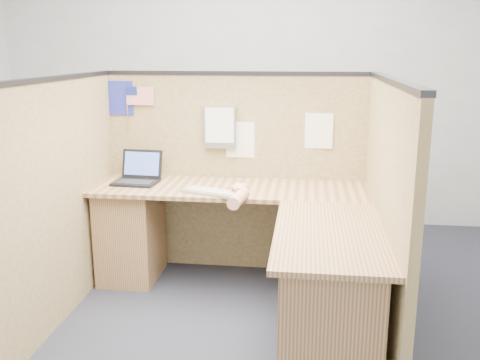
# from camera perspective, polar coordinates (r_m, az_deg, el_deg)

# --- Properties ---
(floor) EXTENTS (5.00, 5.00, 0.00)m
(floor) POSITION_cam_1_polar(r_m,az_deg,el_deg) (3.46, -2.69, -15.40)
(floor) COLOR #21232F
(floor) RESTS_ON ground
(wall_back) EXTENTS (5.00, 0.00, 5.00)m
(wall_back) POSITION_cam_1_polar(r_m,az_deg,el_deg) (5.26, 1.41, 10.64)
(wall_back) COLOR #A2A4A8
(wall_back) RESTS_ON floor
(cubicle_partitions) EXTENTS (2.06, 1.83, 1.53)m
(cubicle_partitions) POSITION_cam_1_polar(r_m,az_deg,el_deg) (3.56, -1.66, -1.17)
(cubicle_partitions) COLOR brown
(cubicle_partitions) RESTS_ON floor
(l_desk) EXTENTS (1.95, 1.75, 0.73)m
(l_desk) POSITION_cam_1_polar(r_m,az_deg,el_deg) (3.52, 1.01, -7.76)
(l_desk) COLOR brown
(l_desk) RESTS_ON floor
(laptop) EXTENTS (0.33, 0.32, 0.22)m
(laptop) POSITION_cam_1_polar(r_m,az_deg,el_deg) (4.02, -10.85, 0.58)
(laptop) COLOR black
(laptop) RESTS_ON l_desk
(keyboard) EXTENTS (0.43, 0.27, 0.03)m
(keyboard) POSITION_cam_1_polar(r_m,az_deg,el_deg) (3.63, -3.04, -1.30)
(keyboard) COLOR gray
(keyboard) RESTS_ON l_desk
(mouse) EXTENTS (0.14, 0.11, 0.05)m
(mouse) POSITION_cam_1_polar(r_m,az_deg,el_deg) (3.60, 0.04, -1.22)
(mouse) COLOR silver
(mouse) RESTS_ON l_desk
(hand_forearm) EXTENTS (0.12, 0.43, 0.09)m
(hand_forearm) POSITION_cam_1_polar(r_m,az_deg,el_deg) (3.44, -0.09, -1.61)
(hand_forearm) COLOR tan
(hand_forearm) RESTS_ON l_desk
(blue_poster) EXTENTS (0.19, 0.01, 0.26)m
(blue_poster) POSITION_cam_1_polar(r_m,az_deg,el_deg) (4.20, -12.61, 8.53)
(blue_poster) COLOR navy
(blue_poster) RESTS_ON cubicle_partitions
(american_flag) EXTENTS (0.22, 0.01, 0.37)m
(american_flag) POSITION_cam_1_polar(r_m,az_deg,el_deg) (4.15, -10.95, 8.61)
(american_flag) COLOR olive
(american_flag) RESTS_ON cubicle_partitions
(file_holder) EXTENTS (0.24, 0.05, 0.31)m
(file_holder) POSITION_cam_1_polar(r_m,az_deg,el_deg) (4.01, -2.15, 5.65)
(file_holder) COLOR slate
(file_holder) RESTS_ON cubicle_partitions
(paper_left) EXTENTS (0.21, 0.01, 0.27)m
(paper_left) POSITION_cam_1_polar(r_m,az_deg,el_deg) (4.03, 0.03, 4.32)
(paper_left) COLOR white
(paper_left) RESTS_ON cubicle_partitions
(paper_right) EXTENTS (0.20, 0.02, 0.26)m
(paper_right) POSITION_cam_1_polar(r_m,az_deg,el_deg) (3.99, 8.41, 5.20)
(paper_right) COLOR white
(paper_right) RESTS_ON cubicle_partitions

